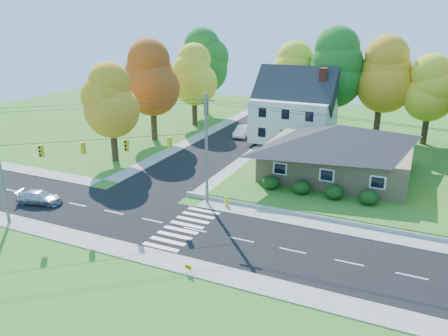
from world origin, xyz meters
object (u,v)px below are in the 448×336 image
object	(u,v)px
silver_sedan	(39,197)
fire_hydrant	(227,202)
ranch_house	(338,150)
white_car	(243,131)

from	to	relation	value
silver_sedan	fire_hydrant	world-z (taller)	silver_sedan
ranch_house	silver_sedan	bearing A→B (deg)	-143.53
white_car	silver_sedan	bearing A→B (deg)	-108.20
ranch_house	silver_sedan	size ratio (longest dim) A/B	3.55
ranch_house	white_car	xyz separation A→B (m)	(-15.49, 12.64, -2.49)
white_car	fire_hydrant	distance (m)	24.69
white_car	fire_hydrant	bearing A→B (deg)	-74.94
silver_sedan	fire_hydrant	bearing A→B (deg)	-81.32
ranch_house	white_car	size ratio (longest dim) A/B	3.19
ranch_house	white_car	distance (m)	20.15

